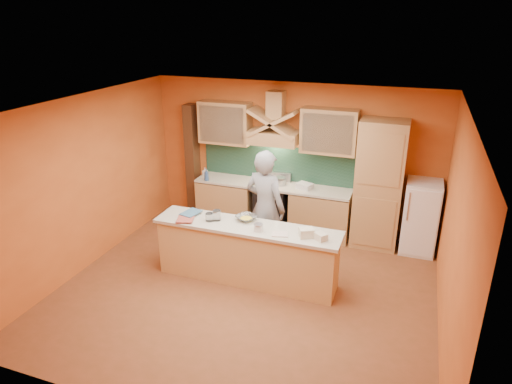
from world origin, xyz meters
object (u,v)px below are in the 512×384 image
(stove, at_px, (272,207))
(kitchen_scale, at_px, (258,228))
(fridge, at_px, (420,217))
(person, at_px, (265,208))
(mixing_bowl, at_px, (246,218))

(stove, height_order, kitchen_scale, kitchen_scale)
(fridge, distance_m, person, 2.75)
(fridge, relative_size, kitchen_scale, 11.64)
(person, relative_size, kitchen_scale, 17.56)
(person, relative_size, mixing_bowl, 6.41)
(person, bearing_deg, fridge, -138.66)
(person, xyz_separation_m, mixing_bowl, (-0.16, -0.47, 0.00))
(stove, relative_size, kitchen_scale, 8.06)
(kitchen_scale, bearing_deg, person, 91.38)
(stove, height_order, person, person)
(stove, distance_m, fridge, 2.71)
(fridge, height_order, person, person)
(kitchen_scale, bearing_deg, mixing_bowl, 126.66)
(mixing_bowl, bearing_deg, kitchen_scale, -43.66)
(mixing_bowl, bearing_deg, person, 71.71)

